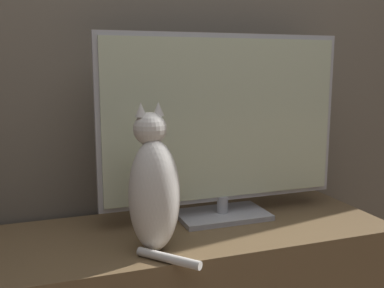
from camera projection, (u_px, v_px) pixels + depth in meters
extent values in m
cube|color=#756B5B|center=(156.00, 10.00, 1.79)|extent=(4.80, 0.05, 2.60)
cube|color=#B7B7BC|center=(222.00, 215.00, 1.77)|extent=(0.35, 0.21, 0.02)
cylinder|color=#B7B7BC|center=(222.00, 204.00, 1.76)|extent=(0.04, 0.04, 0.07)
cube|color=#B7B7BC|center=(223.00, 119.00, 1.71)|extent=(0.96, 0.02, 0.64)
cube|color=beige|center=(224.00, 120.00, 1.69)|extent=(0.93, 0.01, 0.60)
ellipsoid|color=silver|center=(154.00, 196.00, 1.42)|extent=(0.18, 0.17, 0.36)
ellipsoid|color=olive|center=(148.00, 197.00, 1.48)|extent=(0.10, 0.06, 0.20)
sphere|color=silver|center=(150.00, 129.00, 1.41)|extent=(0.12, 0.12, 0.11)
cone|color=silver|center=(141.00, 110.00, 1.39)|extent=(0.04, 0.04, 0.04)
cone|color=silver|center=(158.00, 109.00, 1.42)|extent=(0.04, 0.04, 0.04)
cylinder|color=silver|center=(169.00, 258.00, 1.36)|extent=(0.16, 0.18, 0.03)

